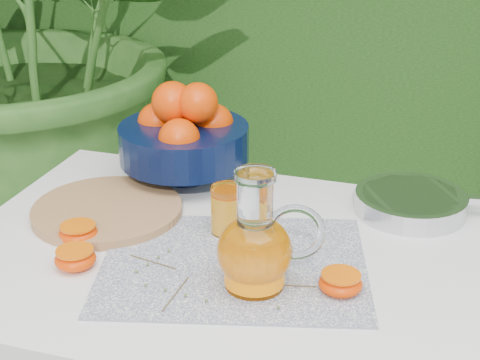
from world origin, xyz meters
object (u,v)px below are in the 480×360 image
(cutting_board, at_px, (107,211))
(saute_pan, at_px, (412,202))
(juice_pitcher, at_px, (256,248))
(fruit_bowl, at_px, (184,135))
(white_table, at_px, (237,292))

(cutting_board, relative_size, saute_pan, 0.74)
(cutting_board, relative_size, juice_pitcher, 1.45)
(cutting_board, xyz_separation_m, juice_pitcher, (0.35, -0.16, 0.06))
(fruit_bowl, relative_size, saute_pan, 0.85)
(fruit_bowl, xyz_separation_m, saute_pan, (0.48, -0.02, -0.08))
(juice_pitcher, bearing_deg, cutting_board, 155.12)
(white_table, height_order, saute_pan, saute_pan)
(fruit_bowl, distance_m, saute_pan, 0.49)
(cutting_board, distance_m, juice_pitcher, 0.39)
(white_table, distance_m, juice_pitcher, 0.19)
(white_table, xyz_separation_m, saute_pan, (0.28, 0.25, 0.10))
(white_table, distance_m, saute_pan, 0.39)
(fruit_bowl, bearing_deg, white_table, -53.38)
(white_table, bearing_deg, fruit_bowl, 126.62)
(cutting_board, xyz_separation_m, fruit_bowl, (0.08, 0.21, 0.09))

